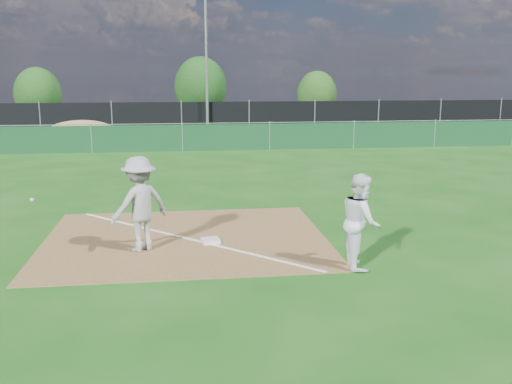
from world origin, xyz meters
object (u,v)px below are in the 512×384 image
(light_pole, at_px, (206,63))
(tree_right, at_px, (317,94))
(first_base, at_px, (211,241))
(tree_mid, at_px, (201,87))
(car_left, at_px, (102,113))
(car_mid, at_px, (185,115))
(play_at_first, at_px, (140,204))
(tree_left, at_px, (38,94))
(runner, at_px, (361,221))
(car_right, at_px, (243,116))

(light_pole, xyz_separation_m, tree_right, (8.98, 10.24, -2.14))
(first_base, xyz_separation_m, tree_mid, (0.99, 32.63, 2.35))
(light_pole, distance_m, car_left, 9.10)
(car_left, distance_m, car_mid, 5.48)
(play_at_first, distance_m, tree_mid, 33.09)
(light_pole, xyz_separation_m, tree_left, (-11.66, 9.36, -2.01))
(light_pole, bearing_deg, first_base, -92.56)
(tree_mid, bearing_deg, tree_right, -2.07)
(runner, height_order, tree_mid, tree_mid)
(play_at_first, height_order, tree_right, tree_right)
(first_base, bearing_deg, tree_mid, 88.26)
(play_at_first, height_order, tree_left, tree_left)
(play_at_first, relative_size, tree_left, 0.72)
(tree_left, height_order, tree_mid, tree_mid)
(runner, height_order, tree_right, tree_right)
(play_at_first, xyz_separation_m, car_mid, (1.12, 27.03, -0.27))
(car_right, bearing_deg, first_base, -173.34)
(first_base, xyz_separation_m, car_left, (-5.73, 27.32, 0.78))
(light_pole, relative_size, tree_mid, 1.71)
(first_base, distance_m, tree_mid, 32.73)
(first_base, xyz_separation_m, tree_right, (9.97, 32.30, 1.80))
(car_left, xyz_separation_m, car_right, (9.34, -0.40, -0.23))
(tree_right, bearing_deg, car_mid, -151.28)
(light_pole, height_order, tree_mid, light_pole)
(play_at_first, xyz_separation_m, tree_mid, (2.40, 32.97, 1.44))
(car_mid, height_order, tree_mid, tree_mid)
(first_base, relative_size, tree_mid, 0.08)
(light_pole, relative_size, tree_right, 2.22)
(car_right, bearing_deg, car_mid, 107.73)
(first_base, height_order, car_mid, car_mid)
(first_base, bearing_deg, car_right, 82.36)
(tree_mid, xyz_separation_m, tree_right, (8.98, -0.32, -0.55))
(runner, relative_size, car_right, 0.43)
(tree_left, distance_m, tree_mid, 11.73)
(play_at_first, bearing_deg, car_left, 98.88)
(runner, distance_m, car_left, 30.33)
(play_at_first, height_order, runner, play_at_first)
(car_left, distance_m, tree_left, 6.53)
(first_base, xyz_separation_m, play_at_first, (-1.41, -0.34, 0.91))
(first_base, height_order, play_at_first, play_at_first)
(first_base, xyz_separation_m, car_right, (3.61, 26.92, 0.55))
(play_at_first, relative_size, car_right, 0.67)
(first_base, distance_m, car_right, 27.16)
(light_pole, xyz_separation_m, tree_mid, (0.00, 10.56, -1.59))
(tree_mid, distance_m, tree_right, 9.00)
(tree_left, bearing_deg, runner, -68.18)
(play_at_first, distance_m, car_left, 28.00)
(car_mid, relative_size, tree_left, 1.09)
(tree_right, bearing_deg, light_pole, -131.26)
(car_right, bearing_deg, tree_mid, 38.92)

